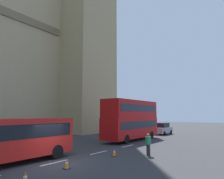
% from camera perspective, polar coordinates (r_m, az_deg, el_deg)
% --- Properties ---
extents(ground_plane, '(160.00, 160.00, 0.00)m').
position_cam_1_polar(ground_plane, '(15.12, -15.22, -18.74)').
color(ground_plane, '#333335').
extents(lane_centre_marking, '(25.20, 0.16, 0.01)m').
position_cam_1_polar(lane_centre_marking, '(13.77, -23.42, -19.62)').
color(lane_centre_marking, silver).
rests_on(lane_centre_marking, ground_plane).
extents(double_decker_bus, '(9.65, 2.54, 4.90)m').
position_cam_1_polar(double_decker_bus, '(26.36, 5.39, -7.84)').
color(double_decker_bus, '#B20F0F').
rests_on(double_decker_bus, ground_plane).
extents(sedan_lead, '(4.40, 1.86, 1.85)m').
position_cam_1_polar(sedan_lead, '(35.13, 13.61, -10.35)').
color(sedan_lead, gray).
rests_on(sedan_lead, ground_plane).
extents(traffic_cone_west, '(0.36, 0.36, 0.58)m').
position_cam_1_polar(traffic_cone_west, '(11.09, -22.64, -21.47)').
color(traffic_cone_west, black).
rests_on(traffic_cone_west, ground_plane).
extents(traffic_cone_middle, '(0.36, 0.36, 0.58)m').
position_cam_1_polar(traffic_cone_middle, '(13.32, -12.28, -19.24)').
color(traffic_cone_middle, black).
rests_on(traffic_cone_middle, ground_plane).
extents(traffic_cone_east, '(0.36, 0.36, 0.58)m').
position_cam_1_polar(traffic_cone_east, '(16.68, 0.63, -16.84)').
color(traffic_cone_east, black).
rests_on(traffic_cone_east, ground_plane).
extents(pedestrian_near_cones, '(0.45, 0.35, 1.69)m').
position_cam_1_polar(pedestrian_near_cones, '(17.00, 9.88, -14.40)').
color(pedestrian_near_cones, '#333333').
rests_on(pedestrian_near_cones, ground_plane).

